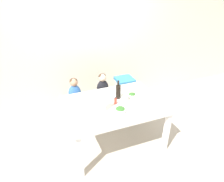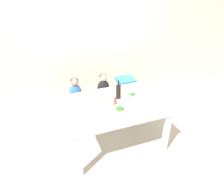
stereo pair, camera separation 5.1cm
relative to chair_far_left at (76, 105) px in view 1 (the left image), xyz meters
name	(u,v)px [view 1 (the left image)]	position (x,y,z in m)	size (l,w,h in m)	color
ground_plane	(114,141)	(0.45, -0.76, -0.37)	(14.00, 14.00, 0.00)	#BCB2A3
wall_back	(87,41)	(0.45, 0.66, 0.98)	(10.00, 0.06, 2.70)	beige
dining_table	(114,109)	(0.45, -0.76, 0.28)	(1.47, 1.07, 0.74)	white
chair_far_left	(76,105)	(0.00, 0.00, 0.00)	(0.39, 0.38, 0.45)	silver
chair_far_center	(103,99)	(0.53, 0.00, 0.00)	(0.39, 0.38, 0.45)	silver
chair_right_highchair	(124,86)	(0.98, 0.00, 0.19)	(0.33, 0.32, 0.74)	silver
person_child_left	(74,90)	(0.00, 0.00, 0.31)	(0.23, 0.15, 0.45)	#3366B2
person_child_center	(103,85)	(0.53, 0.00, 0.31)	(0.23, 0.15, 0.45)	black
wine_bottle	(118,91)	(0.57, -0.63, 0.49)	(0.08, 0.08, 0.30)	black
paper_towel_roll	(102,103)	(0.22, -0.89, 0.51)	(0.11, 0.11, 0.28)	white
wine_glass_near	(126,95)	(0.63, -0.77, 0.50)	(0.07, 0.07, 0.18)	white
salad_bowl_large	(120,110)	(0.45, -1.01, 0.41)	(0.16, 0.16, 0.08)	white
salad_bowl_small	(132,95)	(0.78, -0.70, 0.41)	(0.13, 0.13, 0.08)	white
dinner_plate_front_left	(86,121)	(-0.06, -1.03, 0.38)	(0.24, 0.24, 0.01)	silver
dinner_plate_back_left	(83,99)	(0.05, -0.46, 0.38)	(0.24, 0.24, 0.01)	silver
condiment_bottle_hot_sauce	(115,101)	(0.46, -0.78, 0.43)	(0.04, 0.04, 0.13)	red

